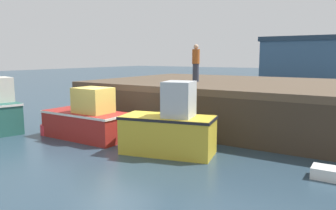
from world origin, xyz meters
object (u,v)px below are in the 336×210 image
Objects in this scene: fishing_boat_mid at (170,128)px; mooring_buoy_foreground at (47,127)px; fishing_boat_near_right at (87,120)px; dockworker at (196,63)px.

mooring_buoy_foreground is (-5.39, -0.38, -0.51)m from fishing_boat_mid.
fishing_boat_near_right is at bearing 14.20° from mooring_buoy_foreground.
mooring_buoy_foreground is at bearing -176.00° from fishing_boat_mid.
dockworker is at bearing 55.01° from mooring_buoy_foreground.
fishing_boat_near_right is 5.08× the size of mooring_buoy_foreground.
fishing_boat_near_right is 5.60m from dockworker.
mooring_buoy_foreground is at bearing -165.80° from fishing_boat_near_right.
mooring_buoy_foreground is at bearing -124.99° from dockworker.
fishing_boat_mid is at bearing -1.00° from fishing_boat_near_right.
fishing_boat_mid is 5.42m from mooring_buoy_foreground.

